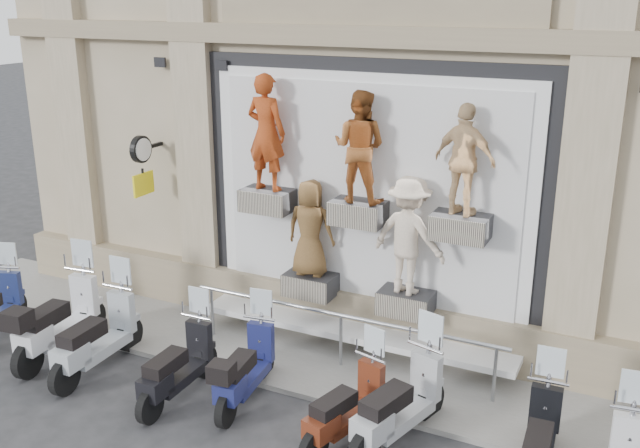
# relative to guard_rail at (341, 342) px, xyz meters

# --- Properties ---
(ground) EXTENTS (90.00, 90.00, 0.00)m
(ground) POSITION_rel_guard_rail_xyz_m (0.00, -2.00, -0.47)
(ground) COLOR #29292B
(ground) RESTS_ON ground
(sidewalk) EXTENTS (16.00, 2.20, 0.08)m
(sidewalk) POSITION_rel_guard_rail_xyz_m (0.00, 0.10, -0.43)
(sidewalk) COLOR gray
(sidewalk) RESTS_ON ground
(shop_vitrine) EXTENTS (5.60, 0.86, 4.30)m
(shop_vitrine) POSITION_rel_guard_rail_xyz_m (0.07, 0.75, 1.92)
(shop_vitrine) COLOR black
(shop_vitrine) RESTS_ON ground
(guard_rail) EXTENTS (5.06, 0.10, 0.93)m
(guard_rail) POSITION_rel_guard_rail_xyz_m (0.00, 0.00, 0.00)
(guard_rail) COLOR #9EA0A5
(guard_rail) RESTS_ON ground
(clock_sign_bracket) EXTENTS (0.10, 0.80, 1.02)m
(clock_sign_bracket) POSITION_rel_guard_rail_xyz_m (-3.90, 0.47, 2.34)
(clock_sign_bracket) COLOR black
(clock_sign_bracket) RESTS_ON ground
(scooter_b) EXTENTS (0.82, 2.14, 1.70)m
(scooter_b) POSITION_rel_guard_rail_xyz_m (-4.13, -1.48, 0.38)
(scooter_b) COLOR silver
(scooter_b) RESTS_ON ground
(scooter_c) EXTENTS (0.66, 2.00, 1.61)m
(scooter_c) POSITION_rel_guard_rail_xyz_m (-3.25, -1.62, 0.34)
(scooter_c) COLOR #9CA3A9
(scooter_c) RESTS_ON ground
(scooter_d) EXTENTS (0.56, 1.80, 1.46)m
(scooter_d) POSITION_rel_guard_rail_xyz_m (-1.70, -1.73, 0.26)
(scooter_d) COLOR black
(scooter_d) RESTS_ON ground
(scooter_e) EXTENTS (0.74, 1.84, 1.45)m
(scooter_e) POSITION_rel_guard_rail_xyz_m (-0.82, -1.36, 0.26)
(scooter_e) COLOR #171C51
(scooter_e) RESTS_ON ground
(scooter_f) EXTENTS (0.92, 1.77, 1.38)m
(scooter_f) POSITION_rel_guard_rail_xyz_m (0.81, -1.61, 0.23)
(scooter_f) COLOR #561F0E
(scooter_f) RESTS_ON ground
(scooter_g) EXTENTS (1.07, 2.03, 1.58)m
(scooter_g) POSITION_rel_guard_rail_xyz_m (1.42, -1.38, 0.33)
(scooter_g) COLOR #A1A3A7
(scooter_g) RESTS_ON ground
(scooter_h) EXTENTS (0.61, 1.80, 1.44)m
(scooter_h) POSITION_rel_guard_rail_xyz_m (3.11, -1.34, 0.26)
(scooter_h) COLOR black
(scooter_h) RESTS_ON ground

